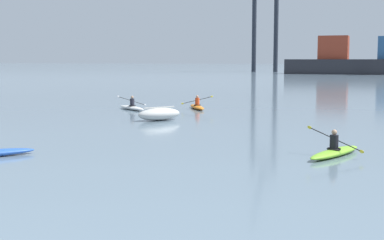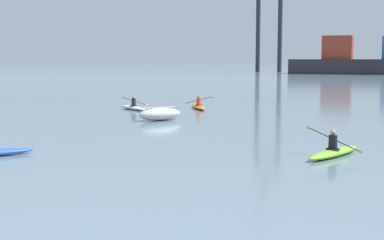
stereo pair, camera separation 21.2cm
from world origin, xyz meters
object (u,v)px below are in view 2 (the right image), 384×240
(gantry_crane_west, at_px, (269,1))
(kayak_white, at_px, (133,107))
(capsized_dinghy, at_px, (160,114))
(kayak_lime, at_px, (334,151))
(kayak_orange, at_px, (199,106))

(gantry_crane_west, relative_size, kayak_white, 13.07)
(capsized_dinghy, relative_size, kayak_lime, 0.81)
(gantry_crane_west, height_order, kayak_orange, gantry_crane_west)
(gantry_crane_west, height_order, kayak_lime, gantry_crane_west)
(kayak_orange, bearing_deg, capsized_dinghy, -87.72)
(capsized_dinghy, height_order, kayak_orange, kayak_orange)
(kayak_orange, bearing_deg, gantry_crane_west, 99.64)
(capsized_dinghy, xyz_separation_m, kayak_lime, (10.25, -8.35, -0.18))
(kayak_white, distance_m, kayak_orange, 4.47)
(capsized_dinghy, bearing_deg, kayak_white, 128.87)
(kayak_lime, xyz_separation_m, kayak_white, (-14.51, 13.63, 0.00))
(gantry_crane_west, xyz_separation_m, kayak_white, (14.79, -112.46, -18.61))
(gantry_crane_west, bearing_deg, kayak_white, -82.51)
(capsized_dinghy, distance_m, kayak_white, 6.79)
(gantry_crane_west, xyz_separation_m, capsized_dinghy, (19.05, -117.74, -18.43))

